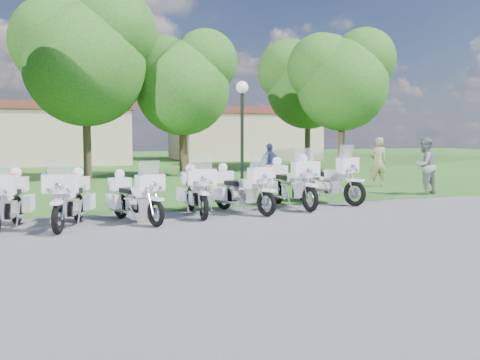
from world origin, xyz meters
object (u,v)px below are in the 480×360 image
object	(u,v)px
motorcycle_0	(7,199)
bystander_c	(270,165)
motorcycle_6	(324,178)
motorcycle_2	(134,196)
bystander_a	(378,162)
motorcycle_3	(196,189)
bystander_b	(424,166)
motorcycle_4	(241,188)
lamp_post	(242,108)
motorcycle_5	(290,182)
motorcycle_1	(70,197)

from	to	relation	value
motorcycle_0	bystander_c	xyz separation A→B (m)	(9.06, 6.59, 0.18)
motorcycle_6	motorcycle_2	bearing A→B (deg)	-9.36
motorcycle_6	bystander_a	world-z (taller)	bystander_a
motorcycle_3	bystander_b	bearing A→B (deg)	-164.76
motorcycle_2	bystander_c	size ratio (longest dim) A/B	1.24
motorcycle_4	lamp_post	bearing A→B (deg)	-132.85
motorcycle_0	motorcycle_4	distance (m)	5.70
motorcycle_2	motorcycle_3	distance (m)	1.76
motorcycle_4	lamp_post	distance (m)	5.64
motorcycle_5	lamp_post	distance (m)	4.91
bystander_c	lamp_post	bearing A→B (deg)	31.68
motorcycle_3	motorcycle_6	world-z (taller)	motorcycle_6
motorcycle_4	bystander_c	world-z (taller)	bystander_c
motorcycle_1	motorcycle_5	bearing A→B (deg)	-151.69
lamp_post	bystander_b	world-z (taller)	lamp_post
motorcycle_2	motorcycle_4	bearing A→B (deg)	169.82
motorcycle_6	bystander_b	world-z (taller)	bystander_b
motorcycle_6	bystander_b	xyz separation A→B (m)	(4.28, 0.70, 0.24)
motorcycle_0	motorcycle_6	xyz separation A→B (m)	(8.72, 1.70, 0.07)
motorcycle_3	bystander_c	world-z (taller)	bystander_c
bystander_b	lamp_post	bearing A→B (deg)	-42.06
motorcycle_5	bystander_c	xyz separation A→B (m)	(1.73, 5.44, 0.14)
motorcycle_0	bystander_c	bearing A→B (deg)	-132.32
motorcycle_5	bystander_b	distance (m)	5.81
motorcycle_6	lamp_post	distance (m)	4.58
motorcycle_3	bystander_c	size ratio (longest dim) A/B	1.37
motorcycle_6	lamp_post	size ratio (longest dim) A/B	0.62
bystander_a	bystander_c	distance (m)	4.25
motorcycle_3	bystander_b	xyz separation A→B (m)	(8.57, 1.69, 0.33)
motorcycle_6	bystander_a	distance (m)	5.62
motorcycle_0	motorcycle_3	distance (m)	4.48
motorcycle_4	bystander_a	world-z (taller)	bystander_a
lamp_post	motorcycle_6	bearing A→B (deg)	-72.00
motorcycle_0	bystander_b	xyz separation A→B (m)	(13.00, 2.40, 0.31)
lamp_post	motorcycle_4	bearing A→B (deg)	-110.89
bystander_c	motorcycle_0	bearing A→B (deg)	32.87
motorcycle_1	motorcycle_2	distance (m)	1.47
lamp_post	bystander_a	size ratio (longest dim) A/B	2.05
motorcycle_3	motorcycle_6	bearing A→B (deg)	-162.91
motorcycle_4	bystander_b	bearing A→B (deg)	171.02
bystander_a	bystander_c	world-z (taller)	bystander_a
bystander_b	motorcycle_5	bearing A→B (deg)	-0.31
motorcycle_4	bystander_a	bearing A→B (deg)	-170.58
motorcycle_5	bystander_c	distance (m)	5.71
motorcycle_3	motorcycle_1	bearing A→B (deg)	17.01
motorcycle_4	bystander_a	xyz separation A→B (m)	(7.42, 4.53, 0.31)
motorcycle_2	motorcycle_5	xyz separation A→B (m)	(4.57, 1.02, 0.09)
motorcycle_0	motorcycle_5	distance (m)	7.42
motorcycle_0	bystander_b	distance (m)	13.22
motorcycle_3	motorcycle_4	xyz separation A→B (m)	(1.23, 0.00, 0.00)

